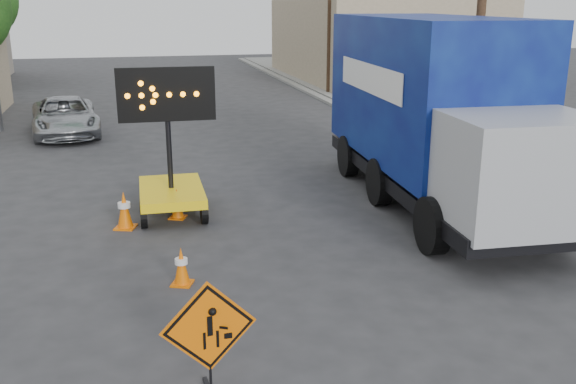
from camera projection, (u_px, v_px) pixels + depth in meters
name	position (u px, v px, depth m)	size (l,w,h in m)	color
ground	(298.00, 373.00, 8.14)	(100.00, 100.00, 0.00)	#2D2D30
curb_right	(381.00, 127.00, 23.74)	(0.40, 60.00, 0.12)	gray
sidewalk_right	(438.00, 124.00, 24.27)	(4.00, 60.00, 0.15)	gray
building_right_far	(379.00, 40.00, 38.39)	(10.00, 14.00, 4.60)	tan
construction_sign	(209.00, 338.00, 7.41)	(1.13, 0.81, 1.51)	black
arrow_board	(171.00, 183.00, 14.01)	(2.04, 2.29, 3.22)	yellow
pickup_truck	(65.00, 116.00, 22.46)	(2.15, 4.67, 1.30)	#ADB0B4
box_truck	(435.00, 122.00, 14.54)	(3.23, 8.98, 4.20)	black
cone_a	(181.00, 266.00, 10.60)	(0.43, 0.43, 0.65)	#EC6504
cone_b	(124.00, 210.00, 13.23)	(0.51, 0.51, 0.79)	#EC6504
cone_c	(177.00, 203.00, 13.86)	(0.44, 0.44, 0.67)	#EC6504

